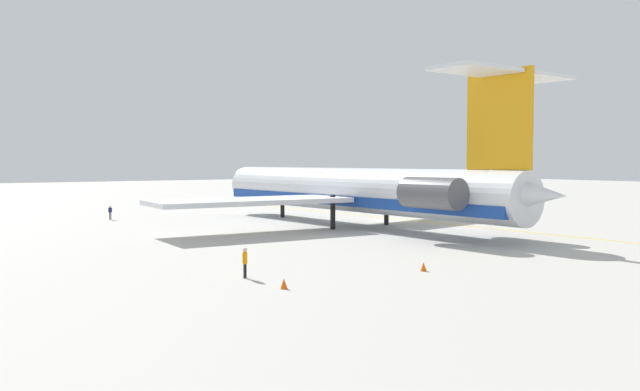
{
  "coord_description": "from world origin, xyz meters",
  "views": [
    {
      "loc": [
        -54.1,
        47.61,
        6.64
      ],
      "look_at": [
        -1.96,
        11.51,
        3.29
      ],
      "focal_mm": 35.65,
      "sensor_mm": 36.0,
      "label": 1
    }
  ],
  "objects": [
    {
      "name": "taxiway_centreline",
      "position": [
        -1.96,
        -1.88,
        0.0
      ],
      "size": [
        89.18,
        4.68,
        0.01
      ],
      "primitive_type": "cube",
      "rotation": [
        0.0,
        0.0,
        0.05
      ],
      "color": "gold",
      "rests_on": "ground"
    },
    {
      "name": "main_jetliner",
      "position": [
        -3.31,
        7.45,
        3.82
      ],
      "size": [
        48.02,
        42.66,
        13.99
      ],
      "rotation": [
        0.0,
        0.0,
        0.04
      ],
      "color": "silver",
      "rests_on": "ground"
    },
    {
      "name": "ground",
      "position": [
        0.0,
        0.0,
        0.0
      ],
      "size": [
        328.79,
        328.79,
        0.0
      ],
      "primitive_type": "plane",
      "color": "#B7B5AD"
    },
    {
      "name": "safety_cone_nose",
      "position": [
        -26.17,
        20.6,
        0.28
      ],
      "size": [
        0.4,
        0.4,
        0.55
      ],
      "primitive_type": "cone",
      "color": "#EA590F",
      "rests_on": "ground"
    },
    {
      "name": "ground_crew_portside",
      "position": [
        19.78,
        -13.14,
        1.14
      ],
      "size": [
        0.36,
        0.33,
        1.8
      ],
      "rotation": [
        0.0,
        0.0,
        0.85
      ],
      "color": "black",
      "rests_on": "ground"
    },
    {
      "name": "safety_cone_wingtip",
      "position": [
        -25.95,
        30.41,
        0.28
      ],
      "size": [
        0.4,
        0.4,
        0.55
      ],
      "primitive_type": "cone",
      "color": "#EA590F",
      "rests_on": "ground"
    },
    {
      "name": "ground_crew_near_tail",
      "position": [
        19.62,
        26.0,
        1.04
      ],
      "size": [
        0.26,
        0.41,
        1.64
      ],
      "rotation": [
        0.0,
        0.0,
        6.14
      ],
      "color": "black",
      "rests_on": "ground"
    },
    {
      "name": "ground_crew_near_nose",
      "position": [
        -22.06,
        30.65,
        1.11
      ],
      "size": [
        0.28,
        0.4,
        1.75
      ],
      "rotation": [
        0.0,
        0.0,
        0.49
      ],
      "color": "black",
      "rests_on": "ground"
    }
  ]
}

